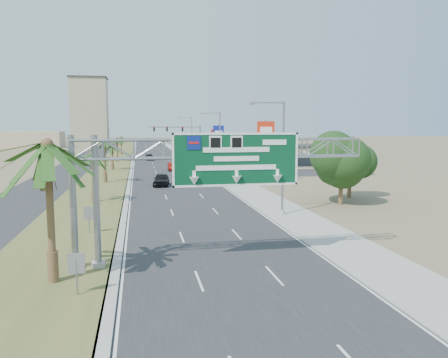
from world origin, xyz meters
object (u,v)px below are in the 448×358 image
sign_gantry (208,158)px  palm_near (47,145)px  signal_mast (190,141)px  pole_sign_red_far (216,136)px  car_mid_lane (172,167)px  pole_sign_red_near (266,133)px  car_left_lane (161,180)px  car_right_lane (196,165)px  pole_sign_blue (219,135)px  car_far (150,157)px  store_building (281,157)px

sign_gantry → palm_near: size_ratio=2.01×
signal_mast → pole_sign_red_far: size_ratio=1.40×
car_mid_lane → pole_sign_red_near: pole_sign_red_near is taller
pole_sign_red_near → car_left_lane: bearing=-177.2°
sign_gantry → car_right_lane: sign_gantry is taller
signal_mast → pole_sign_blue: bearing=-51.2°
car_left_lane → pole_sign_red_far: bearing=77.1°
car_mid_lane → pole_sign_red_far: bearing=59.4°
palm_near → car_far: size_ratio=1.82×
store_building → car_mid_lane: size_ratio=4.29×
palm_near → store_building: palm_near is taller
car_far → pole_sign_red_far: 16.94m
car_far → pole_sign_red_near: size_ratio=0.53×
car_far → pole_sign_blue: pole_sign_blue is taller
car_far → palm_near: bearing=-101.0°
signal_mast → car_left_lane: bearing=-104.2°
palm_near → sign_gantry: bearing=13.3°
palm_near → signal_mast: (14.37, 63.97, -2.08)m
store_building → pole_sign_blue: pole_sign_blue is taller
signal_mast → car_right_lane: bearing=-87.1°
signal_mast → pole_sign_red_near: size_ratio=1.18×
store_building → pole_sign_red_far: bearing=122.0°
car_far → pole_sign_red_far: pole_sign_red_far is taller
car_left_lane → pole_sign_red_near: 15.74m
sign_gantry → pole_sign_red_near: size_ratio=1.92×
pole_sign_red_near → signal_mast: bearing=104.9°
car_far → pole_sign_red_far: size_ratio=0.62×
car_left_lane → car_mid_lane: car_left_lane is taller
signal_mast → car_far: (-7.55, 16.72, -4.18)m
sign_gantry → pole_sign_red_far: bearing=79.5°
sign_gantry → signal_mast: bearing=84.3°
car_mid_lane → palm_near: bearing=-99.5°
car_mid_lane → pole_sign_red_near: bearing=-57.7°
car_mid_lane → pole_sign_blue: 10.87m
sign_gantry → car_left_lane: (-0.94, 33.62, -5.23)m
sign_gantry → pole_sign_red_near: 36.94m
sign_gantry → car_left_lane: bearing=91.6°
palm_near → car_far: palm_near is taller
store_building → car_left_lane: 32.89m
signal_mast → pole_sign_blue: pole_sign_blue is taller
palm_near → car_right_lane: 59.58m
car_mid_lane → pole_sign_red_near: size_ratio=0.48×
pole_sign_red_near → pole_sign_blue: size_ratio=1.07×
car_mid_lane → pole_sign_blue: (8.96, 2.87, 5.44)m
store_building → car_mid_lane: bearing=-172.6°
car_left_lane → car_mid_lane: 19.93m
car_mid_lane → car_far: bearing=98.3°
car_right_lane → store_building: bearing=-5.7°
car_right_lane → pole_sign_blue: pole_sign_blue is taller
pole_sign_blue → pole_sign_red_far: (2.31, 15.56, -0.37)m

